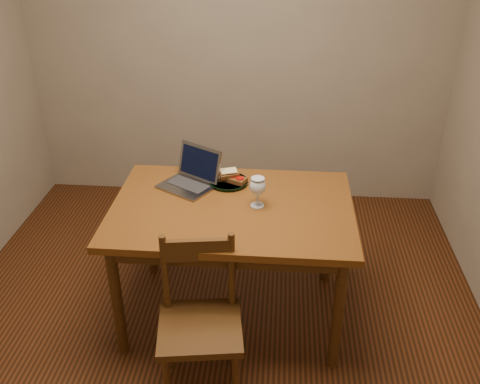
# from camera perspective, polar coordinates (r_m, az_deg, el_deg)

# --- Properties ---
(floor) EXTENTS (3.20, 3.20, 0.02)m
(floor) POSITION_cam_1_polar(r_m,az_deg,el_deg) (3.25, -2.79, -13.79)
(floor) COLOR black
(floor) RESTS_ON ground
(back_wall) EXTENTS (3.20, 0.02, 2.60)m
(back_wall) POSITION_cam_1_polar(r_m,az_deg,el_deg) (4.09, -0.29, 16.30)
(back_wall) COLOR gray
(back_wall) RESTS_ON floor
(table) EXTENTS (1.30, 0.90, 0.74)m
(table) POSITION_cam_1_polar(r_m,az_deg,el_deg) (2.92, -0.83, -2.92)
(table) COLOR #51290D
(table) RESTS_ON floor
(chair) EXTENTS (0.44, 0.43, 0.42)m
(chair) POSITION_cam_1_polar(r_m,az_deg,el_deg) (2.60, -4.33, -13.08)
(chair) COLOR #341E0B
(chair) RESTS_ON floor
(plate) EXTENTS (0.23, 0.23, 0.02)m
(plate) POSITION_cam_1_polar(r_m,az_deg,el_deg) (3.09, -1.23, 1.07)
(plate) COLOR black
(plate) RESTS_ON table
(sandwich_cheese) EXTENTS (0.12, 0.07, 0.04)m
(sandwich_cheese) POSITION_cam_1_polar(r_m,az_deg,el_deg) (3.09, -1.91, 1.64)
(sandwich_cheese) COLOR #381E0C
(sandwich_cheese) RESTS_ON plate
(sandwich_tomato) EXTENTS (0.14, 0.12, 0.04)m
(sandwich_tomato) POSITION_cam_1_polar(r_m,az_deg,el_deg) (3.07, -0.45, 1.41)
(sandwich_tomato) COLOR #381E0C
(sandwich_tomato) RESTS_ON plate
(sandwich_top) EXTENTS (0.13, 0.10, 0.03)m
(sandwich_top) POSITION_cam_1_polar(r_m,az_deg,el_deg) (3.07, -1.23, 1.99)
(sandwich_top) COLOR #381E0C
(sandwich_top) RESTS_ON plate
(milk_glass) EXTENTS (0.09, 0.09, 0.17)m
(milk_glass) POSITION_cam_1_polar(r_m,az_deg,el_deg) (2.83, 1.88, -0.00)
(milk_glass) COLOR white
(milk_glass) RESTS_ON table
(laptop) EXTENTS (0.39, 0.38, 0.21)m
(laptop) POSITION_cam_1_polar(r_m,az_deg,el_deg) (3.08, -5.12, 1.78)
(laptop) COLOR slate
(laptop) RESTS_ON table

